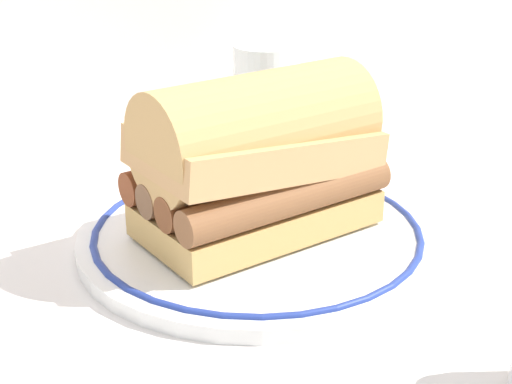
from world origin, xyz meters
name	(u,v)px	position (x,y,z in m)	size (l,w,h in m)	color
ground_plane	(238,248)	(0.00, 0.00, 0.00)	(1.50, 1.50, 0.00)	silver
plate	(256,234)	(0.02, 0.00, 0.01)	(0.29, 0.29, 0.01)	white
sausage_sandwich	(256,156)	(0.02, 0.00, 0.08)	(0.20, 0.15, 0.13)	tan
drinking_glass	(266,98)	(0.13, 0.24, 0.04)	(0.07, 0.07, 0.10)	silver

